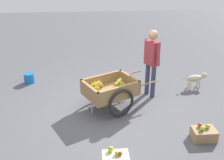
{
  "coord_description": "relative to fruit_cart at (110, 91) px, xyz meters",
  "views": [
    {
      "loc": [
        0.46,
        5.26,
        3.2
      ],
      "look_at": [
        0.02,
        -0.08,
        0.75
      ],
      "focal_mm": 43.86,
      "sensor_mm": 36.0,
      "label": 1
    }
  ],
  "objects": [
    {
      "name": "plastic_bucket",
      "position": [
        2.11,
        -1.54,
        -0.3
      ],
      "size": [
        0.28,
        0.28,
        0.27
      ],
      "primitive_type": "cylinder",
      "color": "#1966B2",
      "rests_on": "ground"
    },
    {
      "name": "fruit_cart",
      "position": [
        0.0,
        0.0,
        0.0
      ],
      "size": [
        1.81,
        1.43,
        0.71
      ],
      "color": "#937047",
      "rests_on": "ground"
    },
    {
      "name": "vendor_person",
      "position": [
        -1.02,
        -0.53,
        0.56
      ],
      "size": [
        0.33,
        0.55,
        1.66
      ],
      "color": "#333851",
      "rests_on": "ground"
    },
    {
      "name": "ground_plane",
      "position": [
        -0.05,
        0.19,
        -0.44
      ],
      "size": [
        24.0,
        24.0,
        0.0
      ],
      "primitive_type": "plane",
      "color": "#56565B"
    },
    {
      "name": "apple_crate",
      "position": [
        0.07,
        1.91,
        -0.32
      ],
      "size": [
        0.44,
        0.32,
        0.31
      ],
      "color": "beige",
      "rests_on": "ground"
    },
    {
      "name": "dog",
      "position": [
        -2.31,
        -0.86,
        -0.17
      ],
      "size": [
        0.67,
        0.25,
        0.4
      ],
      "color": "beige",
      "rests_on": "ground"
    },
    {
      "name": "mixed_fruit_crate",
      "position": [
        -1.67,
        1.32,
        -0.32
      ],
      "size": [
        0.44,
        0.32,
        0.31
      ],
      "color": "#99754C",
      "rests_on": "ground"
    }
  ]
}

